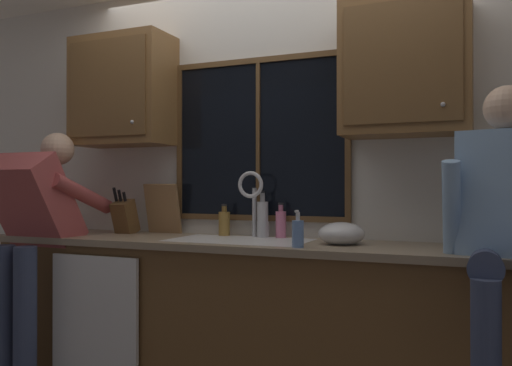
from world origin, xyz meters
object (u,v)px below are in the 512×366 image
object	(u,v)px
knife_block	(125,217)
soap_dispenser	(298,233)
cutting_board	(163,209)
bottle_tall_clear	(224,223)
person_sitting_on_counter	(508,216)
bottle_green_glass	(263,218)
mixing_bowl	(342,234)
bottle_amber_small	(281,224)
person_standing	(32,229)

from	to	relation	value
knife_block	soap_dispenser	world-z (taller)	knife_block
cutting_board	soap_dispenser	size ratio (longest dim) A/B	1.74
bottle_tall_clear	person_sitting_on_counter	bearing A→B (deg)	-16.75
cutting_board	bottle_green_glass	bearing A→B (deg)	-1.43
cutting_board	bottle_green_glass	distance (m)	0.72
mixing_bowl	bottle_amber_small	bearing A→B (deg)	154.36
knife_block	bottle_green_glass	bearing A→B (deg)	5.46
bottle_tall_clear	bottle_amber_small	world-z (taller)	bottle_amber_small
bottle_tall_clear	cutting_board	bearing A→B (deg)	179.07
person_standing	knife_block	bearing A→B (deg)	49.89
bottle_amber_small	cutting_board	bearing A→B (deg)	-179.85
bottle_green_glass	bottle_tall_clear	world-z (taller)	bottle_green_glass
person_sitting_on_counter	cutting_board	xyz separation A→B (m)	(-2.05, 0.49, -0.02)
bottle_tall_clear	mixing_bowl	bearing A→B (deg)	-13.60
mixing_bowl	bottle_green_glass	size ratio (longest dim) A/B	0.88
knife_block	bottle_tall_clear	bearing A→B (deg)	8.44
person_sitting_on_counter	cutting_board	distance (m)	2.10
person_sitting_on_counter	mixing_bowl	xyz separation A→B (m)	(-0.80, 0.29, -0.13)
person_sitting_on_counter	bottle_amber_small	distance (m)	1.31
person_standing	cutting_board	bearing A→B (deg)	42.66
knife_block	bottle_tall_clear	world-z (taller)	knife_block
bottle_tall_clear	person_standing	bearing A→B (deg)	-152.97
bottle_amber_small	person_sitting_on_counter	bearing A→B (deg)	-21.86
knife_block	bottle_amber_small	distance (m)	1.06
person_standing	soap_dispenser	size ratio (longest dim) A/B	8.26
mixing_bowl	bottle_green_glass	world-z (taller)	bottle_green_glass
knife_block	soap_dispenser	xyz separation A→B (m)	(1.30, -0.33, -0.04)
person_sitting_on_counter	bottle_green_glass	distance (m)	1.41
knife_block	bottle_green_glass	xyz separation A→B (m)	(0.94, 0.09, 0.01)
cutting_board	bottle_green_glass	size ratio (longest dim) A/B	1.17
bottle_green_glass	knife_block	bearing A→B (deg)	-174.54
person_standing	bottle_amber_small	size ratio (longest dim) A/B	7.49
soap_dispenser	bottle_green_glass	world-z (taller)	bottle_green_glass
bottle_tall_clear	soap_dispenser	bearing A→B (deg)	-34.23
person_sitting_on_counter	knife_block	world-z (taller)	person_sitting_on_counter
person_standing	cutting_board	xyz separation A→B (m)	(0.58, 0.54, 0.12)
knife_block	mixing_bowl	world-z (taller)	knife_block
bottle_amber_small	soap_dispenser	bearing A→B (deg)	-59.90
soap_dispenser	bottle_green_glass	size ratio (longest dim) A/B	0.68
person_sitting_on_counter	soap_dispenser	size ratio (longest dim) A/B	6.61
knife_block	bottle_tall_clear	distance (m)	0.69
cutting_board	bottle_tall_clear	size ratio (longest dim) A/B	1.67
person_standing	mixing_bowl	bearing A→B (deg)	10.47
bottle_green_glass	bottle_amber_small	size ratio (longest dim) A/B	1.34
cutting_board	bottle_tall_clear	xyz separation A→B (m)	(0.46, -0.01, -0.08)
bottle_green_glass	bottle_tall_clear	bearing A→B (deg)	177.70
person_standing	knife_block	size ratio (longest dim) A/B	4.90
soap_dispenser	bottle_amber_small	size ratio (longest dim) A/B	0.91
knife_block	cutting_board	bearing A→B (deg)	25.97
knife_block	person_standing	bearing A→B (deg)	-130.11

